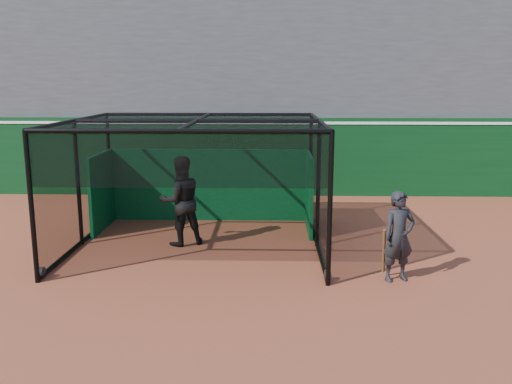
{
  "coord_description": "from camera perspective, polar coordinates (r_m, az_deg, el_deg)",
  "views": [
    {
      "loc": [
        0.46,
        -8.91,
        3.63
      ],
      "look_at": [
        0.16,
        2.0,
        1.4
      ],
      "focal_mm": 38.0,
      "sensor_mm": 36.0,
      "label": 1
    }
  ],
  "objects": [
    {
      "name": "ground",
      "position": [
        9.63,
        -1.32,
        -10.6
      ],
      "size": [
        120.0,
        120.0,
        0.0
      ],
      "primitive_type": "plane",
      "color": "brown",
      "rests_on": "ground"
    },
    {
      "name": "outfield_wall",
      "position": [
        17.57,
        0.04,
        3.89
      ],
      "size": [
        50.0,
        0.5,
        2.5
      ],
      "color": "#093614",
      "rests_on": "ground"
    },
    {
      "name": "grandstand",
      "position": [
        21.2,
        0.32,
        13.84
      ],
      "size": [
        50.0,
        7.85,
        8.95
      ],
      "color": "#4C4C4F",
      "rests_on": "ground"
    },
    {
      "name": "batting_cage",
      "position": [
        12.06,
        -6.17,
        0.79
      ],
      "size": [
        5.43,
        4.88,
        2.79
      ],
      "color": "black",
      "rests_on": "ground"
    },
    {
      "name": "batter",
      "position": [
        12.23,
        -7.93,
        -0.93
      ],
      "size": [
        1.22,
        1.11,
        2.02
      ],
      "primitive_type": "imported",
      "rotation": [
        0.0,
        0.0,
        3.59
      ],
      "color": "black",
      "rests_on": "ground"
    },
    {
      "name": "on_deck_player",
      "position": [
        10.29,
        14.79,
        -4.56
      ],
      "size": [
        0.71,
        0.57,
        1.69
      ],
      "color": "black",
      "rests_on": "ground"
    }
  ]
}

